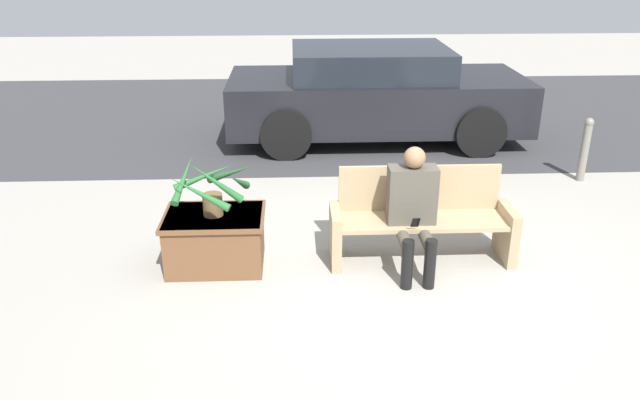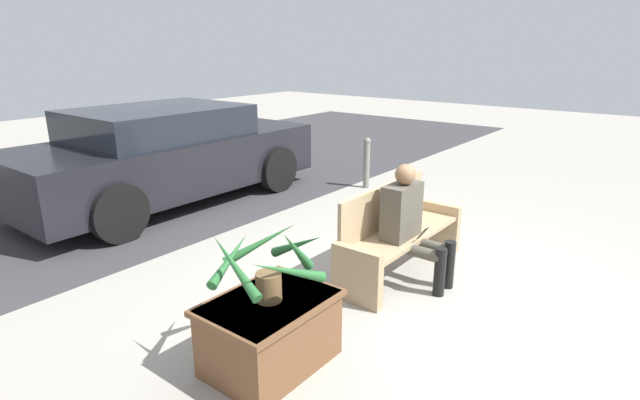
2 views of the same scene
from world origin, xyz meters
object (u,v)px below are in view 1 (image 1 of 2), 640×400
potted_plant (212,187)px  parked_car (375,93)px  person_seated (413,206)px  bollard_post (585,148)px  bench (421,218)px  planter_box (215,238)px

potted_plant → parked_car: size_ratio=0.18×
person_seated → potted_plant: bearing=176.2°
parked_car → bollard_post: 3.05m
bench → person_seated: bearing=-122.1°
bench → person_seated: size_ratio=1.49×
planter_box → parked_car: (1.96, 3.88, 0.42)m
bench → parked_car: size_ratio=0.40×
person_seated → potted_plant: 1.81m
parked_car → bollard_post: parked_car is taller
bench → planter_box: (-1.92, -0.08, -0.13)m
bench → potted_plant: potted_plant is taller
bench → bollard_post: bearing=38.6°
bench → potted_plant: bearing=-177.8°
person_seated → potted_plant: size_ratio=1.47×
bollard_post → bench: bearing=-141.4°
bench → person_seated: 0.31m
parked_car → bench: bearing=-90.5°
bench → parked_car: parked_car is taller
bench → parked_car: (0.03, 3.80, 0.29)m
bench → person_seated: person_seated is taller
bench → bollard_post: 3.10m
parked_car → person_seated: bearing=-92.2°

